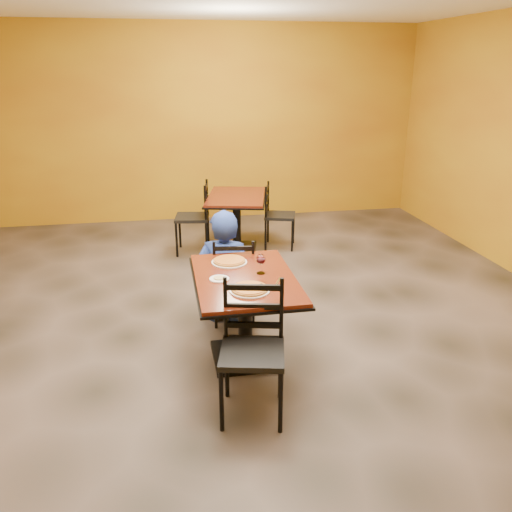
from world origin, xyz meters
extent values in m
cube|color=black|center=(0.00, 0.00, 0.00)|extent=(7.00, 8.00, 0.01)
cube|color=#B88E14|center=(0.00, 4.00, 1.50)|extent=(7.00, 0.01, 3.00)
cube|color=#5E200E|center=(0.00, -0.50, 0.73)|extent=(0.80, 1.20, 0.03)
cube|color=black|center=(0.00, -0.50, 0.71)|extent=(0.83, 1.23, 0.02)
cylinder|color=black|center=(0.00, -0.50, 0.37)|extent=(0.12, 0.12, 0.66)
cube|color=black|center=(0.00, -0.50, 0.02)|extent=(0.55, 0.55, 0.04)
cube|color=#5E200E|center=(0.34, 2.32, 0.74)|extent=(0.96, 1.24, 0.03)
cube|color=black|center=(0.34, 2.32, 0.71)|extent=(1.00, 1.27, 0.02)
cylinder|color=black|center=(0.34, 2.32, 0.37)|extent=(0.11, 0.11, 0.66)
cube|color=black|center=(0.34, 2.32, 0.02)|extent=(0.60, 0.60, 0.04)
imported|color=navy|center=(-0.07, 0.35, 0.55)|extent=(0.64, 0.51, 1.09)
cylinder|color=white|center=(-0.01, -0.79, 0.76)|extent=(0.31, 0.31, 0.01)
cylinder|color=maroon|center=(-0.01, -0.79, 0.77)|extent=(0.28, 0.28, 0.02)
cylinder|color=white|center=(-0.08, -0.16, 0.76)|extent=(0.31, 0.31, 0.01)
cylinder|color=orange|center=(-0.08, -0.16, 0.77)|extent=(0.28, 0.28, 0.02)
cylinder|color=white|center=(-0.21, -0.52, 0.76)|extent=(0.16, 0.16, 0.01)
cylinder|color=tan|center=(-0.21, -0.52, 0.76)|extent=(0.09, 0.09, 0.01)
cube|color=silver|center=(-0.15, -0.72, 0.75)|extent=(0.05, 0.19, 0.00)
cube|color=silver|center=(0.24, -0.66, 0.75)|extent=(0.10, 0.20, 0.00)
camera|label=1|loc=(-0.62, -4.38, 2.36)|focal=36.68mm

